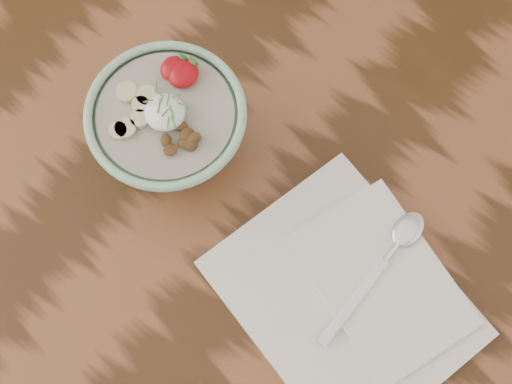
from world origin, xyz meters
The scene contains 4 objects.
table centered at (0.00, 0.00, 65.70)cm, with size 160.00×90.00×75.00cm.
breakfast_bowl centered at (3.98, 2.53, 80.88)cm, with size 17.43×17.43×11.52cm.
napkin centered at (30.85, 1.69, 75.68)cm, with size 30.61×26.86×1.63cm.
spoon centered at (31.33, 8.61, 77.03)cm, with size 3.18×18.42×0.96cm.
Camera 1 is at (31.59, -15.76, 153.55)cm, focal length 50.00 mm.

